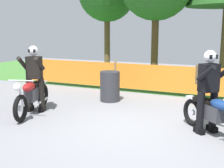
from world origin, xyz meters
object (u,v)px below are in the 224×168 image
at_px(motorcycle_trailing, 213,114).
at_px(rider_lead, 34,76).
at_px(oil_drum, 110,86).
at_px(motorcycle_lead, 32,95).
at_px(rider_trailing, 208,87).

relative_size(motorcycle_trailing, rider_lead, 0.84).
distance_m(rider_lead, oil_drum, 2.26).
height_order(motorcycle_lead, rider_trailing, rider_trailing).
xyz_separation_m(motorcycle_trailing, oil_drum, (-3.05, 1.77, 0.00)).
bearing_deg(rider_lead, oil_drum, 127.80).
bearing_deg(rider_lead, motorcycle_trailing, 73.73).
distance_m(motorcycle_lead, rider_trailing, 4.17).
height_order(motorcycle_lead, oil_drum, motorcycle_lead).
bearing_deg(oil_drum, motorcycle_trailing, -30.12).
relative_size(motorcycle_lead, rider_trailing, 1.17).
bearing_deg(motorcycle_lead, oil_drum, 131.63).
bearing_deg(motorcycle_lead, rider_lead, -179.43).
bearing_deg(rider_trailing, motorcycle_lead, -129.85).
relative_size(motorcycle_lead, motorcycle_trailing, 1.38).
bearing_deg(rider_trailing, motorcycle_trailing, 0.51).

